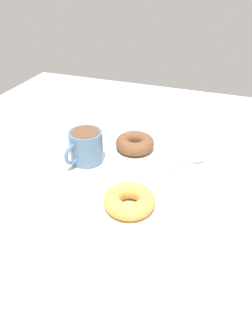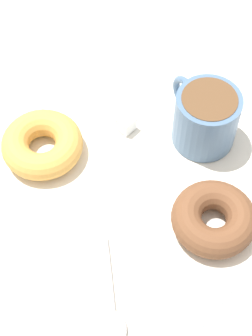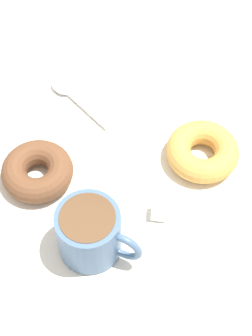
{
  "view_description": "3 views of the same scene",
  "coord_description": "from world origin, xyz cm",
  "px_view_note": "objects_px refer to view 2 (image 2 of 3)",
  "views": [
    {
      "loc": [
        -54.31,
        -17.95,
        41.48
      ],
      "look_at": [
        1.23,
        2.31,
        2.3
      ],
      "focal_mm": 35.0,
      "sensor_mm": 36.0,
      "label": 1
    },
    {
      "loc": [
        25.49,
        -23.68,
        57.16
      ],
      "look_at": [
        1.23,
        2.31,
        2.3
      ],
      "focal_mm": 60.0,
      "sensor_mm": 36.0,
      "label": 2
    },
    {
      "loc": [
        -4.23,
        42.78,
        63.79
      ],
      "look_at": [
        1.23,
        2.31,
        2.3
      ],
      "focal_mm": 60.0,
      "sensor_mm": 36.0,
      "label": 3
    }
  ],
  "objects_px": {
    "donut_far": "(42,144)",
    "spoon": "(113,314)",
    "sugar_cube": "(126,124)",
    "coffee_cup": "(205,117)",
    "donut_near_cup": "(214,219)"
  },
  "relations": [
    {
      "from": "coffee_cup",
      "to": "spoon",
      "type": "height_order",
      "value": "coffee_cup"
    },
    {
      "from": "sugar_cube",
      "to": "donut_near_cup",
      "type": "bearing_deg",
      "value": -11.78
    },
    {
      "from": "coffee_cup",
      "to": "spoon",
      "type": "bearing_deg",
      "value": -72.22
    },
    {
      "from": "spoon",
      "to": "donut_near_cup",
      "type": "bearing_deg",
      "value": 86.08
    },
    {
      "from": "donut_far",
      "to": "spoon",
      "type": "height_order",
      "value": "donut_far"
    },
    {
      "from": "coffee_cup",
      "to": "donut_far",
      "type": "xyz_separation_m",
      "value": [
        -0.13,
        -0.15,
        -0.02
      ]
    },
    {
      "from": "donut_near_cup",
      "to": "donut_far",
      "type": "relative_size",
      "value": 0.96
    },
    {
      "from": "donut_far",
      "to": "spoon",
      "type": "relative_size",
      "value": 0.97
    },
    {
      "from": "spoon",
      "to": "sugar_cube",
      "type": "bearing_deg",
      "value": 129.92
    },
    {
      "from": "donut_near_cup",
      "to": "donut_far",
      "type": "height_order",
      "value": "same"
    },
    {
      "from": "coffee_cup",
      "to": "sugar_cube",
      "type": "bearing_deg",
      "value": -144.3
    },
    {
      "from": "coffee_cup",
      "to": "donut_near_cup",
      "type": "relative_size",
      "value": 1.1
    },
    {
      "from": "coffee_cup",
      "to": "donut_far",
      "type": "bearing_deg",
      "value": -129.84
    },
    {
      "from": "donut_far",
      "to": "sugar_cube",
      "type": "relative_size",
      "value": 5.08
    },
    {
      "from": "sugar_cube",
      "to": "coffee_cup",
      "type": "bearing_deg",
      "value": 35.7
    }
  ]
}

